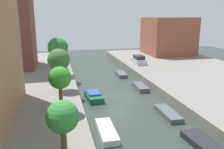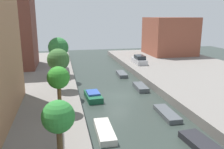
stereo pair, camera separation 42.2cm
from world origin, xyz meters
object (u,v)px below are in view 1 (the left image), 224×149
(low_block_right, at_px, (168,36))
(parked_car, at_px, (138,60))
(street_tree_2, at_px, (59,60))
(moored_boat_left_2, at_px, (94,96))
(moored_boat_right_1, at_px, (206,145))
(moored_boat_right_4, at_px, (121,74))
(moored_boat_right_2, at_px, (168,113))
(apartment_tower_far, at_px, (0,13))
(moored_boat_right_3, at_px, (141,87))
(street_tree_1, at_px, (60,79))
(moored_boat_left_1, at_px, (107,131))
(street_tree_3, at_px, (58,48))
(street_tree_0, at_px, (62,118))

(low_block_right, bearing_deg, parked_car, -137.95)
(street_tree_2, xyz_separation_m, moored_boat_left_2, (3.84, -1.43, -4.28))
(moored_boat_right_1, xyz_separation_m, moored_boat_right_4, (-0.35, 22.90, 0.00))
(parked_car, relative_size, moored_boat_right_2, 1.14)
(apartment_tower_far, distance_m, moored_boat_right_3, 25.98)
(street_tree_2, relative_size, moored_boat_left_2, 1.28)
(moored_boat_right_3, bearing_deg, parked_car, 72.12)
(moored_boat_right_1, distance_m, moored_boat_right_2, 6.19)
(moored_boat_left_2, distance_m, moored_boat_right_3, 7.26)
(moored_boat_right_2, xyz_separation_m, moored_boat_right_3, (0.32, 8.86, 0.06))
(low_block_right, distance_m, street_tree_1, 38.86)
(low_block_right, distance_m, moored_boat_right_4, 21.01)
(moored_boat_right_2, height_order, moored_boat_right_4, moored_boat_right_4)
(parked_car, relative_size, moored_boat_right_3, 1.28)
(moored_boat_left_1, height_order, moored_boat_left_2, moored_boat_left_2)
(moored_boat_right_1, distance_m, moored_boat_right_4, 22.90)
(moored_boat_right_1, bearing_deg, moored_boat_right_4, 90.87)
(moored_boat_right_2, relative_size, moored_boat_right_4, 1.05)
(apartment_tower_far, distance_m, moored_boat_left_2, 22.95)
(parked_car, xyz_separation_m, moored_boat_right_3, (-3.95, -12.26, -1.37))
(apartment_tower_far, bearing_deg, moored_boat_right_2, -49.82)
(apartment_tower_far, xyz_separation_m, moored_boat_left_1, (12.50, -25.14, -9.86))
(street_tree_1, bearing_deg, street_tree_2, 90.00)
(moored_boat_left_2, height_order, moored_boat_right_2, moored_boat_left_2)
(street_tree_3, distance_m, moored_boat_right_2, 19.11)
(street_tree_1, height_order, moored_boat_right_3, street_tree_1)
(street_tree_1, height_order, street_tree_2, street_tree_2)
(street_tree_3, relative_size, moored_boat_right_1, 1.27)
(moored_boat_left_2, distance_m, moored_boat_right_1, 14.20)
(street_tree_2, height_order, parked_car, street_tree_2)
(apartment_tower_far, relative_size, moored_boat_left_2, 4.68)
(street_tree_3, relative_size, moored_boat_left_1, 1.34)
(moored_boat_left_2, relative_size, moored_boat_right_1, 0.87)
(street_tree_3, bearing_deg, moored_boat_left_1, -78.49)
(street_tree_3, height_order, moored_boat_right_2, street_tree_3)
(street_tree_3, xyz_separation_m, moored_boat_right_4, (10.07, 1.43, -4.91))
(street_tree_0, bearing_deg, apartment_tower_far, 106.64)
(street_tree_0, bearing_deg, moored_boat_right_1, 4.42)
(low_block_right, bearing_deg, apartment_tower_far, -167.18)
(moored_boat_right_3, bearing_deg, moored_boat_left_2, -160.26)
(street_tree_3, height_order, moored_boat_right_3, street_tree_3)
(street_tree_0, relative_size, moored_boat_left_2, 1.02)
(moored_boat_right_1, bearing_deg, low_block_right, 68.22)
(street_tree_0, relative_size, moored_boat_left_1, 0.94)
(street_tree_1, distance_m, moored_boat_right_1, 13.21)
(apartment_tower_far, height_order, street_tree_2, apartment_tower_far)
(apartment_tower_far, xyz_separation_m, low_block_right, (34.00, 7.74, -4.94))
(parked_car, height_order, moored_boat_left_1, parked_car)
(low_block_right, xyz_separation_m, moored_boat_left_1, (-21.50, -32.88, -4.93))
(moored_boat_left_2, bearing_deg, parked_car, 53.74)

